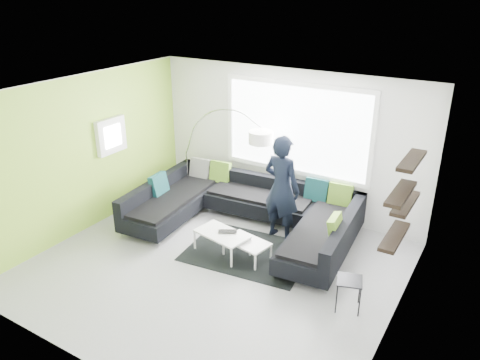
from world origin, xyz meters
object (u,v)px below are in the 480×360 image
arc_lamp (186,153)px  person (282,188)px  side_table (348,294)px  sectional_sofa (243,214)px  laptop (228,233)px  coffee_table (234,245)px

arc_lamp → person: bearing=-8.7°
side_table → person: 2.26m
sectional_sofa → laptop: sectional_sofa is taller
sectional_sofa → laptop: 0.76m
sectional_sofa → person: (0.65, 0.21, 0.58)m
side_table → person: size_ratio=0.25×
coffee_table → laptop: 0.24m
sectional_sofa → coffee_table: 0.81m
sectional_sofa → coffee_table: sectional_sofa is taller
sectional_sofa → arc_lamp: 1.95m
arc_lamp → person: 2.41m
sectional_sofa → laptop: size_ratio=11.14×
arc_lamp → laptop: 2.41m
person → laptop: person is taller
coffee_table → sectional_sofa: bearing=120.8°
side_table → sectional_sofa: bearing=155.3°
coffee_table → side_table: size_ratio=2.46×
sectional_sofa → person: 0.89m
side_table → coffee_table: bearing=170.7°
person → arc_lamp: bearing=-2.4°
person → laptop: bearing=70.0°
arc_lamp → side_table: arc_lamp is taller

